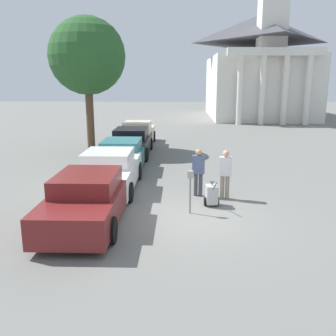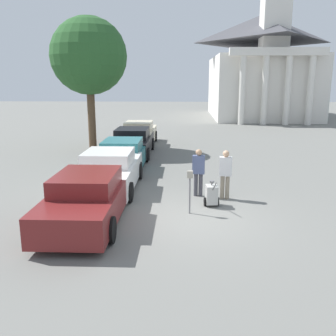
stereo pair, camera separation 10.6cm
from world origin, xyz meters
TOP-DOWN VIEW (x-y plane):
  - ground_plane at (0.00, 0.00)m, footprint 120.00×120.00m
  - parked_car_maroon at (-2.88, -0.21)m, footprint 2.02×5.13m
  - parked_car_white at (-2.88, 2.97)m, footprint 2.06×4.62m
  - parked_car_teal at (-2.88, 6.18)m, footprint 2.00×4.99m
  - parked_car_black at (-2.88, 9.55)m, footprint 2.04×4.94m
  - parked_car_cream at (-2.88, 12.61)m, footprint 1.97×4.93m
  - parking_meter at (0.06, 0.45)m, footprint 0.18×0.09m
  - person_worker at (0.39, 2.24)m, footprint 0.45×0.27m
  - person_supervisor at (1.29, 1.94)m, footprint 0.44×0.26m
  - equipment_cart at (0.78, 1.19)m, footprint 0.49×1.00m
  - church at (8.17, 31.21)m, footprint 10.31×15.04m
  - shade_tree at (-5.47, 11.16)m, footprint 4.30×4.30m

SIDE VIEW (x-z plane):
  - ground_plane at x=0.00m, z-range 0.00..0.00m
  - equipment_cart at x=0.78m, z-range -0.11..0.89m
  - parked_car_teal at x=-2.88m, z-range -0.04..1.34m
  - parked_car_black at x=-2.88m, z-range -0.05..1.42m
  - parked_car_maroon at x=-2.88m, z-range -0.04..1.41m
  - parked_car_white at x=-2.88m, z-range -0.05..1.43m
  - parked_car_cream at x=-2.88m, z-range -0.04..1.44m
  - parking_meter at x=0.06m, z-range 0.27..1.61m
  - person_worker at x=0.39m, z-range 0.11..1.79m
  - person_supervisor at x=1.29m, z-range 0.12..1.81m
  - shade_tree at x=-5.47m, z-range 1.55..9.00m
  - church at x=8.17m, z-range -5.67..17.24m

